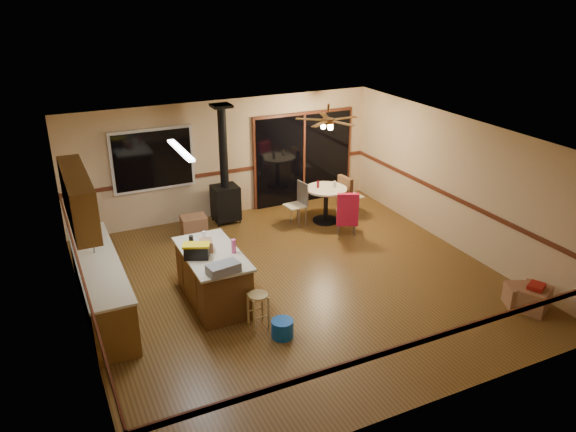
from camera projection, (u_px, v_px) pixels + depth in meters
floor at (295, 282)px, 9.94m from camera, size 7.00×7.00×0.00m
ceiling at (296, 139)px, 8.93m from camera, size 7.00×7.00×0.00m
wall_back at (226, 159)px, 12.34m from camera, size 7.00×0.00×7.00m
wall_front at (428, 319)px, 6.52m from camera, size 7.00×0.00×7.00m
wall_left at (77, 255)px, 8.05m from camera, size 0.00×7.00×7.00m
wall_right at (458, 184)px, 10.82m from camera, size 0.00×7.00×7.00m
chair_rail at (296, 230)px, 9.55m from camera, size 7.00×7.00×0.08m
window at (153, 160)px, 11.59m from camera, size 1.72×0.10×1.32m
sliding_door at (303, 159)px, 13.15m from camera, size 2.52×0.10×2.10m
lower_cabinets at (101, 287)px, 8.92m from camera, size 0.60×3.00×0.86m
countertop at (98, 262)px, 8.75m from camera, size 0.64×3.04×0.04m
upper_cabinets at (78, 198)px, 8.47m from camera, size 0.35×2.00×0.80m
kitchen_island at (213, 277)px, 9.17m from camera, size 0.88×1.68×0.90m
wood_stove at (225, 191)px, 12.11m from camera, size 0.55×0.50×2.52m
ceiling_fan at (328, 123)px, 11.56m from camera, size 0.24×0.24×0.55m
fluorescent_strip at (181, 150)px, 8.48m from camera, size 0.10×1.20×0.04m
toolbox_grey at (223, 268)px, 8.35m from camera, size 0.52×0.34×0.15m
toolbox_black at (196, 252)px, 8.78m from camera, size 0.43×0.33×0.21m
toolbox_yellow_lid at (196, 245)px, 8.73m from camera, size 0.47×0.37×0.03m
box_on_island at (206, 245)px, 9.03m from camera, size 0.25×0.31×0.18m
bottle_dark at (191, 243)px, 9.03m from camera, size 0.09×0.09×0.26m
bottle_pink at (234, 246)px, 8.95m from camera, size 0.08×0.08×0.23m
bottle_white at (204, 236)px, 9.38m from camera, size 0.06×0.06×0.17m
bar_stool at (258, 310)px, 8.58m from camera, size 0.36×0.36×0.56m
blue_bucket at (282, 329)px, 8.36m from camera, size 0.37×0.37×0.28m
dining_table at (326, 199)px, 12.21m from camera, size 0.90×0.90×0.78m
glass_red at (318, 184)px, 12.11m from camera, size 0.06×0.06×0.15m
glass_cream at (335, 184)px, 12.12m from camera, size 0.07×0.07×0.14m
chair_left at (299, 199)px, 12.05m from camera, size 0.45×0.44×0.51m
chair_near at (348, 209)px, 11.48m from camera, size 0.57×0.59×0.70m
chair_right at (346, 192)px, 12.42m from camera, size 0.51×0.47×0.70m
box_under_window at (194, 226)px, 11.69m from camera, size 0.54×0.45×0.41m
box_corner_a at (534, 299)px, 9.04m from camera, size 0.65×0.61×0.39m
box_corner_b at (520, 296)px, 9.15m from camera, size 0.57×0.53×0.36m
box_small_red at (536, 286)px, 8.95m from camera, size 0.35×0.33×0.07m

